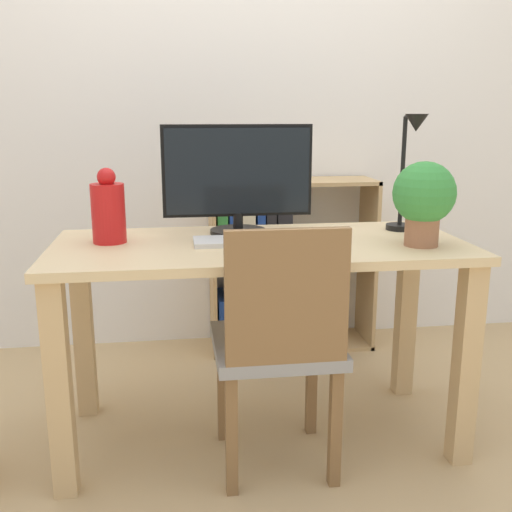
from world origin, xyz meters
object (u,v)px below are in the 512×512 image
object	(u,v)px
keyboard	(246,241)
chair	(279,341)
vase	(108,210)
potted_plant	(424,198)
desk_lamp	(409,161)
bookshelf	(265,265)
monitor	(238,176)

from	to	relation	value
keyboard	chair	distance (m)	0.36
vase	chair	size ratio (longest dim) A/B	0.30
potted_plant	desk_lamp	bearing A→B (deg)	82.13
chair	bookshelf	distance (m)	1.08
chair	desk_lamp	bearing A→B (deg)	27.47
monitor	chair	size ratio (longest dim) A/B	0.64
monitor	potted_plant	distance (m)	0.64
vase	chair	distance (m)	0.72
desk_lamp	bookshelf	bearing A→B (deg)	118.39
bookshelf	vase	bearing A→B (deg)	-130.30
chair	potted_plant	bearing A→B (deg)	8.22
keyboard	bookshelf	size ratio (longest dim) A/B	0.42
keyboard	desk_lamp	world-z (taller)	desk_lamp
monitor	keyboard	xyz separation A→B (m)	(0.01, -0.17, -0.20)
desk_lamp	chair	distance (m)	0.81
keyboard	chair	size ratio (longest dim) A/B	0.42
monitor	vase	bearing A→B (deg)	-168.53
desk_lamp	chair	world-z (taller)	desk_lamp
monitor	bookshelf	world-z (taller)	monitor
keyboard	bookshelf	distance (m)	0.92
vase	potted_plant	bearing A→B (deg)	-10.62
keyboard	vase	world-z (taller)	vase
monitor	vase	xyz separation A→B (m)	(-0.45, -0.09, -0.10)
desk_lamp	bookshelf	size ratio (longest dim) A/B	0.51
monitor	chair	xyz separation A→B (m)	(0.08, -0.39, -0.47)
potted_plant	bookshelf	size ratio (longest dim) A/B	0.33
desk_lamp	keyboard	bearing A→B (deg)	-170.83
keyboard	desk_lamp	bearing A→B (deg)	9.17
keyboard	vase	size ratio (longest dim) A/B	1.40
monitor	potted_plant	world-z (taller)	monitor
keyboard	vase	distance (m)	0.47
monitor	keyboard	world-z (taller)	monitor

